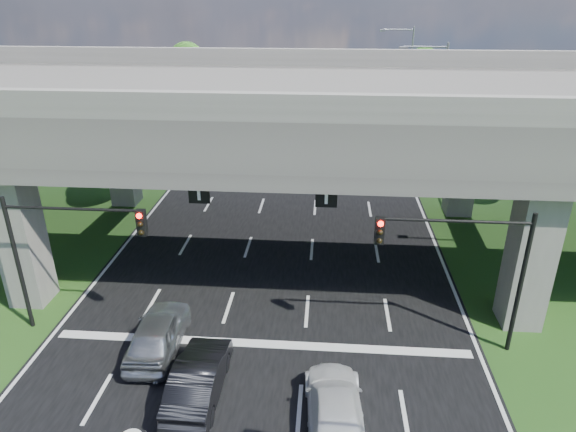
# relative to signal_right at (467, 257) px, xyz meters

# --- Properties ---
(ground) EXTENTS (160.00, 160.00, 0.00)m
(ground) POSITION_rel_signal_right_xyz_m (-7.82, -3.94, -4.19)
(ground) COLOR #204917
(ground) RESTS_ON ground
(road) EXTENTS (18.00, 120.00, 0.03)m
(road) POSITION_rel_signal_right_xyz_m (-7.82, 6.06, -4.17)
(road) COLOR black
(road) RESTS_ON ground
(overpass) EXTENTS (80.00, 15.00, 10.00)m
(overpass) POSITION_rel_signal_right_xyz_m (-7.82, 8.06, 3.73)
(overpass) COLOR #373432
(overpass) RESTS_ON ground
(warehouse) EXTENTS (20.00, 10.00, 4.00)m
(warehouse) POSITION_rel_signal_right_xyz_m (-33.82, 31.06, -2.19)
(warehouse) COLOR #9E9E99
(warehouse) RESTS_ON ground
(signal_right) EXTENTS (5.76, 0.54, 6.00)m
(signal_right) POSITION_rel_signal_right_xyz_m (0.00, 0.00, 0.00)
(signal_right) COLOR black
(signal_right) RESTS_ON ground
(signal_left) EXTENTS (5.76, 0.54, 6.00)m
(signal_left) POSITION_rel_signal_right_xyz_m (-15.65, 0.00, 0.00)
(signal_left) COLOR black
(signal_left) RESTS_ON ground
(streetlight_far) EXTENTS (3.38, 0.25, 10.00)m
(streetlight_far) POSITION_rel_signal_right_xyz_m (2.27, 20.06, 1.66)
(streetlight_far) COLOR gray
(streetlight_far) RESTS_ON ground
(streetlight_beyond) EXTENTS (3.38, 0.25, 10.00)m
(streetlight_beyond) POSITION_rel_signal_right_xyz_m (2.27, 36.06, 1.66)
(streetlight_beyond) COLOR gray
(streetlight_beyond) RESTS_ON ground
(tree_left_near) EXTENTS (4.50, 4.50, 7.80)m
(tree_left_near) POSITION_rel_signal_right_xyz_m (-21.78, 22.06, 0.63)
(tree_left_near) COLOR black
(tree_left_near) RESTS_ON ground
(tree_left_mid) EXTENTS (3.91, 3.90, 6.76)m
(tree_left_mid) POSITION_rel_signal_right_xyz_m (-24.78, 30.06, -0.01)
(tree_left_mid) COLOR black
(tree_left_mid) RESTS_ON ground
(tree_left_far) EXTENTS (4.80, 4.80, 8.32)m
(tree_left_far) POSITION_rel_signal_right_xyz_m (-20.78, 38.06, 0.95)
(tree_left_far) COLOR black
(tree_left_far) RESTS_ON ground
(tree_right_near) EXTENTS (4.20, 4.20, 7.28)m
(tree_right_near) POSITION_rel_signal_right_xyz_m (5.22, 24.06, 0.31)
(tree_right_near) COLOR black
(tree_right_near) RESTS_ON ground
(tree_right_mid) EXTENTS (3.91, 3.90, 6.76)m
(tree_right_mid) POSITION_rel_signal_right_xyz_m (8.22, 32.06, -0.01)
(tree_right_mid) COLOR black
(tree_right_mid) RESTS_ON ground
(tree_right_far) EXTENTS (4.50, 4.50, 7.80)m
(tree_right_far) POSITION_rel_signal_right_xyz_m (4.22, 40.06, 0.63)
(tree_right_far) COLOR black
(tree_right_far) RESTS_ON ground
(car_silver) EXTENTS (2.04, 4.70, 1.58)m
(car_silver) POSITION_rel_signal_right_xyz_m (-11.84, -1.06, -3.37)
(car_silver) COLOR #AAAEB2
(car_silver) RESTS_ON road
(car_dark) EXTENTS (1.61, 4.56, 1.50)m
(car_dark) POSITION_rel_signal_right_xyz_m (-9.62, -3.45, -3.41)
(car_dark) COLOR black
(car_dark) RESTS_ON road
(car_white) EXTENTS (2.22, 4.82, 1.36)m
(car_white) POSITION_rel_signal_right_xyz_m (-4.84, -4.40, -3.47)
(car_white) COLOR silver
(car_white) RESTS_ON road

